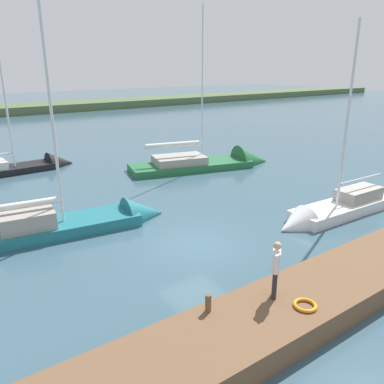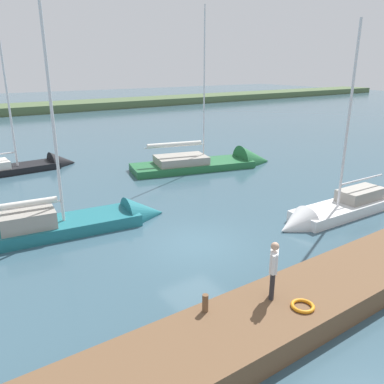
% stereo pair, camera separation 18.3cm
% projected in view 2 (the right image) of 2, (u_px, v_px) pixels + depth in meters
% --- Properties ---
extents(ground_plane, '(200.00, 200.00, 0.00)m').
position_uv_depth(ground_plane, '(196.00, 244.00, 16.15)').
color(ground_plane, '#385666').
extents(dock_pier, '(20.25, 2.52, 0.75)m').
position_uv_depth(dock_pier, '(304.00, 302.00, 11.61)').
color(dock_pier, brown).
rests_on(dock_pier, ground_plane).
extents(mooring_post_near, '(0.17, 0.17, 0.51)m').
position_uv_depth(mooring_post_near, '(205.00, 303.00, 10.47)').
color(mooring_post_near, brown).
rests_on(mooring_post_near, dock_pier).
extents(life_ring_buoy, '(0.66, 0.66, 0.10)m').
position_uv_depth(life_ring_buoy, '(303.00, 306.00, 10.69)').
color(life_ring_buoy, orange).
rests_on(life_ring_buoy, dock_pier).
extents(sailboat_outer_mooring, '(10.84, 5.12, 12.03)m').
position_uv_depth(sailboat_outer_mooring, '(218.00, 164.00, 28.35)').
color(sailboat_outer_mooring, '#236638').
rests_on(sailboat_outer_mooring, ground_plane).
extents(sailboat_far_right, '(9.27, 3.11, 11.55)m').
position_uv_depth(sailboat_far_right, '(81.00, 224.00, 17.66)').
color(sailboat_far_right, '#1E6B75').
rests_on(sailboat_far_right, ground_plane).
extents(sailboat_inner_slip, '(7.64, 1.96, 9.79)m').
position_uv_depth(sailboat_inner_slip, '(333.00, 213.00, 18.96)').
color(sailboat_inner_slip, white).
rests_on(sailboat_inner_slip, ground_plane).
extents(sailboat_far_left, '(7.92, 2.34, 9.58)m').
position_uv_depth(sailboat_far_left, '(30.00, 168.00, 27.46)').
color(sailboat_far_left, black).
rests_on(sailboat_far_left, ground_plane).
extents(person_on_dock, '(0.51, 0.47, 1.74)m').
position_uv_depth(person_on_dock, '(274.00, 266.00, 10.87)').
color(person_on_dock, '#28282D').
rests_on(person_on_dock, dock_pier).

